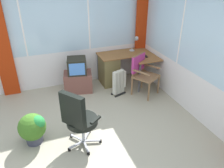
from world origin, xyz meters
name	(u,v)px	position (x,y,z in m)	size (l,w,h in m)	color
ground	(87,145)	(0.00, 0.00, -0.03)	(5.36, 5.55, 0.06)	#A09A84
north_window_panel	(58,35)	(0.00, 2.30, 1.25)	(4.36, 0.07, 2.50)	silver
east_window_panel	(207,57)	(2.21, 0.00, 1.25)	(0.07, 4.55, 2.50)	silver
curtain_north_left	(1,44)	(-1.20, 2.22, 1.20)	(0.35, 0.07, 2.40)	#B02D0D
curtain_corner	(142,31)	(2.08, 2.17, 1.20)	(0.35, 0.07, 2.40)	#B02D0D
desk	(112,68)	(1.16, 1.93, 0.41)	(1.30, 1.04, 0.74)	brown
desk_lamp	(136,41)	(1.83, 2.00, 0.99)	(0.22, 0.19, 0.38)	#B2B7BC
tv_remote	(146,56)	(1.89, 1.55, 0.76)	(0.04, 0.15, 0.02)	black
wooden_armchair	(141,70)	(1.62, 1.24, 0.59)	(0.66, 0.66, 0.93)	brown
office_chair	(78,117)	(-0.12, -0.02, 0.59)	(0.60, 0.61, 1.05)	#B7B7BF
tv_on_stand	(78,77)	(0.28, 1.84, 0.36)	(0.72, 0.56, 0.82)	brown
space_heater	(119,82)	(1.13, 1.35, 0.30)	(0.37, 0.26, 0.59)	silver
potted_plant	(33,127)	(-0.81, 0.36, 0.30)	(0.45, 0.45, 0.54)	#3C3E50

